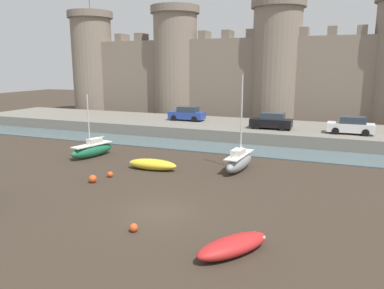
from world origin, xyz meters
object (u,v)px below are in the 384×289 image
Objects in this scene: mooring_buoy_near_shore at (110,174)px; mooring_buoy_mid_mud at (93,179)px; rowboat_midflat_centre at (152,164)px; mooring_buoy_off_centre at (134,228)px; car_quay_east at (187,114)px; rowboat_foreground_left at (233,245)px; car_quay_centre_west at (351,126)px; car_quay_west at (271,121)px; sailboat_midflat_right at (92,149)px; sailboat_foreground_right at (239,161)px.

mooring_buoy_mid_mud is at bearing -103.35° from mooring_buoy_near_shore.
mooring_buoy_off_centre is at bearing -66.98° from rowboat_midflat_centre.
car_quay_east reaches higher than mooring_buoy_near_shore.
car_quay_east is at bearing 116.13° from rowboat_foreground_left.
car_quay_centre_west reaches higher than mooring_buoy_mid_mud.
car_quay_west reaches higher than mooring_buoy_mid_mud.
car_quay_east is (-4.00, 16.28, 1.60)m from rowboat_midflat_centre.
car_quay_west is (-7.37, 0.13, 0.00)m from car_quay_centre_west.
sailboat_midflat_right reaches higher than car_quay_west.
sailboat_foreground_right reaches higher than mooring_buoy_off_centre.
car_quay_centre_west is (15.28, 16.59, 1.82)m from mooring_buoy_near_shore.
rowboat_foreground_left is 8.85× the size of mooring_buoy_near_shore.
mooring_buoy_mid_mud is (-6.24, 5.42, 0.06)m from mooring_buoy_off_centre.
rowboat_foreground_left is 8.91× the size of mooring_buoy_off_centre.
mooring_buoy_off_centre is at bearing 176.13° from rowboat_foreground_left.
rowboat_foreground_left is (8.86, -9.94, -0.03)m from rowboat_midflat_centre.
sailboat_midflat_right is 1.27× the size of car_quay_centre_west.
mooring_buoy_near_shore is at bearing -147.07° from sailboat_foreground_right.
rowboat_foreground_left is 24.29m from car_quay_centre_west.
rowboat_midflat_centre is 0.92× the size of car_quay_east.
mooring_buoy_mid_mud is at bearing -141.29° from sailboat_foreground_right.
car_quay_centre_west is 1.00× the size of car_quay_east.
mooring_buoy_off_centre is 0.99× the size of mooring_buoy_near_shore.
rowboat_foreground_left is (15.35, -11.62, -0.26)m from sailboat_midflat_right.
rowboat_midflat_centre is at bearing -134.21° from car_quay_centre_west.
sailboat_foreground_right reaches higher than car_quay_west.
rowboat_midflat_centre is at bearing -159.10° from sailboat_foreground_right.
mooring_buoy_near_shore reaches higher than mooring_buoy_off_centre.
rowboat_midflat_centre is 10.46m from mooring_buoy_off_centre.
sailboat_midflat_right is at bearing -148.63° from car_quay_centre_west.
car_quay_centre_west is (15.62, 18.05, 1.76)m from mooring_buoy_mid_mud.
car_quay_west is at bearing 89.04° from sailboat_foreground_right.
mooring_buoy_mid_mud is (-11.01, 5.74, -0.12)m from rowboat_foreground_left.
mooring_buoy_mid_mud is at bearing 139.05° from mooring_buoy_off_centre.
car_quay_centre_west is at bearing -7.93° from car_quay_east.
sailboat_foreground_right is at bearing -123.12° from car_quay_centre_west.
car_quay_east is (-8.09, 25.90, 1.82)m from mooring_buoy_off_centre.
sailboat_midflat_right is 1.27× the size of car_quay_west.
sailboat_foreground_right is at bearing 81.28° from mooring_buoy_off_centre.
car_quay_west reaches higher than mooring_buoy_off_centre.
mooring_buoy_near_shore is at bearing 145.96° from rowboat_foreground_left.
sailboat_midflat_right is 1.27× the size of car_quay_east.
car_quay_centre_west and car_quay_east have the same top height.
car_quay_west is (6.11, 13.98, 1.60)m from rowboat_midflat_centre.
mooring_buoy_near_shore is 19.23m from car_quay_east.
car_quay_east reaches higher than rowboat_foreground_left.
sailboat_foreground_right is at bearing -90.96° from car_quay_west.
rowboat_foreground_left is at bearing -37.12° from sailboat_midflat_right.
car_quay_west is at bearing 96.56° from rowboat_foreground_left.
mooring_buoy_mid_mud is at bearing 152.48° from rowboat_foreground_left.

